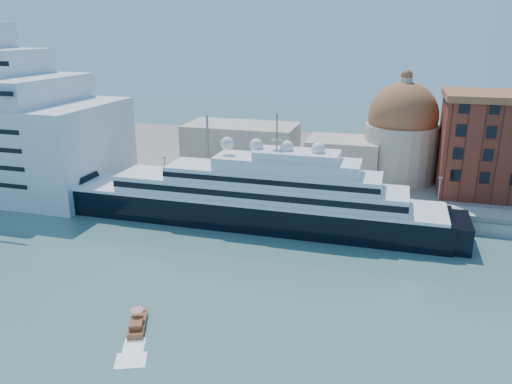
% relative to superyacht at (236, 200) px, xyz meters
% --- Properties ---
extents(ground, '(400.00, 400.00, 0.00)m').
position_rel_superyacht_xyz_m(ground, '(10.20, -23.00, -4.67)').
color(ground, '#396462').
rests_on(ground, ground).
extents(quay, '(180.00, 10.00, 2.50)m').
position_rel_superyacht_xyz_m(quay, '(10.20, 11.00, -3.42)').
color(quay, gray).
rests_on(quay, ground).
extents(land, '(260.00, 72.00, 2.00)m').
position_rel_superyacht_xyz_m(land, '(10.20, 52.00, -3.67)').
color(land, slate).
rests_on(land, ground).
extents(quay_fence, '(180.00, 0.10, 1.20)m').
position_rel_superyacht_xyz_m(quay_fence, '(10.20, 6.50, -1.57)').
color(quay_fence, slate).
rests_on(quay_fence, quay).
extents(superyacht, '(90.59, 12.56, 27.07)m').
position_rel_superyacht_xyz_m(superyacht, '(0.00, 0.00, 0.00)').
color(superyacht, black).
rests_on(superyacht, ground).
extents(service_barge, '(13.11, 7.97, 2.80)m').
position_rel_superyacht_xyz_m(service_barge, '(-39.99, -2.97, -3.87)').
color(service_barge, white).
rests_on(service_barge, ground).
extents(water_taxi, '(4.21, 6.49, 2.93)m').
position_rel_superyacht_xyz_m(water_taxi, '(-0.49, -41.19, -3.97)').
color(water_taxi, maroon).
rests_on(water_taxi, ground).
extents(church, '(66.00, 18.00, 25.50)m').
position_rel_superyacht_xyz_m(church, '(16.58, 34.72, 6.24)').
color(church, beige).
rests_on(church, land).
extents(lamp_posts, '(120.80, 2.40, 18.00)m').
position_rel_superyacht_xyz_m(lamp_posts, '(-2.47, 9.27, 5.17)').
color(lamp_posts, slate).
rests_on(lamp_posts, quay).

